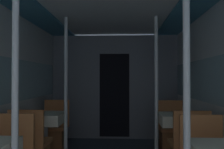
{
  "coord_description": "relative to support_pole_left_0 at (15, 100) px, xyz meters",
  "views": [
    {
      "loc": [
        0.19,
        -1.16,
        1.29
      ],
      "look_at": [
        0.03,
        2.3,
        1.35
      ],
      "focal_mm": 40.0,
      "sensor_mm": 36.0,
      "label": 1
    }
  ],
  "objects": [
    {
      "name": "chair_left_far_1",
      "position": [
        -0.33,
        2.31,
        -0.82
      ],
      "size": [
        0.45,
        0.45,
        0.9
      ],
      "rotation": [
        0.0,
        0.0,
        3.14
      ],
      "color": "#9C5B31",
      "rests_on": "ground_plane"
    },
    {
      "name": "dining_table_left_1",
      "position": [
        -0.33,
        1.78,
        -0.48
      ],
      "size": [
        0.56,
        0.56,
        0.76
      ],
      "color": "#4C4C51",
      "rests_on": "ground_plane"
    },
    {
      "name": "chair_right_far_1",
      "position": [
        1.69,
        2.31,
        -0.82
      ],
      "size": [
        0.45,
        0.45,
        0.9
      ],
      "rotation": [
        0.0,
        0.0,
        3.14
      ],
      "color": "#9C5B31",
      "rests_on": "ground_plane"
    },
    {
      "name": "support_pole_right_0",
      "position": [
        1.36,
        0.0,
        0.0
      ],
      "size": [
        0.06,
        0.06,
        2.22
      ],
      "color": "silver",
      "rests_on": "ground_plane"
    },
    {
      "name": "support_pole_left_0",
      "position": [
        0.0,
        0.0,
        0.0
      ],
      "size": [
        0.06,
        0.06,
        2.22
      ],
      "color": "silver",
      "rests_on": "ground_plane"
    },
    {
      "name": "wall_right",
      "position": [
        2.05,
        1.06,
        0.02
      ],
      "size": [
        0.05,
        6.52,
        2.22
      ],
      "color": "silver",
      "rests_on": "ground_plane"
    },
    {
      "name": "bulkhead_far",
      "position": [
        0.68,
        3.43,
        -0.0
      ],
      "size": [
        2.69,
        0.09,
        2.22
      ],
      "color": "slate",
      "rests_on": "ground_plane"
    },
    {
      "name": "support_pole_left_1",
      "position": [
        0.0,
        1.78,
        0.0
      ],
      "size": [
        0.06,
        0.06,
        2.22
      ],
      "color": "silver",
      "rests_on": "ground_plane"
    },
    {
      "name": "dining_table_right_1",
      "position": [
        1.69,
        1.78,
        -0.48
      ],
      "size": [
        0.56,
        0.56,
        0.76
      ],
      "color": "#4C4C51",
      "rests_on": "ground_plane"
    },
    {
      "name": "support_pole_right_1",
      "position": [
        1.36,
        1.78,
        0.0
      ],
      "size": [
        0.06,
        0.06,
        2.22
      ],
      "color": "silver",
      "rests_on": "ground_plane"
    }
  ]
}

